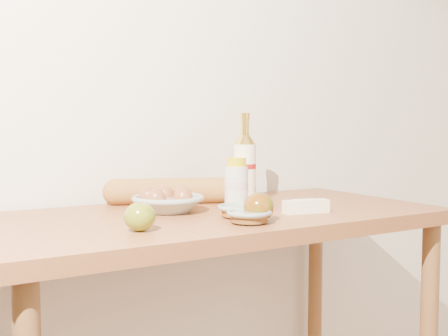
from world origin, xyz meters
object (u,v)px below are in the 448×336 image
Objects in this scene: table at (218,257)px; bourbon_bottle at (245,167)px; cream_bottle at (236,183)px; egg_bowl at (168,202)px; baguette at (181,191)px.

table is 0.29m from bourbon_bottle.
cream_bottle is 0.24m from egg_bowl.
cream_bottle is at bearing 6.14° from egg_bowl.
table is at bearing -63.52° from baguette.
table is 0.20m from egg_bowl.
egg_bowl is (-0.23, -0.02, -0.04)m from cream_bottle.
table is 8.68× the size of cream_bottle.
table is at bearing -165.07° from bourbon_bottle.
bourbon_bottle is at bearing 14.07° from cream_bottle.
cream_bottle is at bearing -16.50° from baguette.
egg_bowl is at bearing 168.29° from bourbon_bottle.
bourbon_bottle is at bearing 7.31° from egg_bowl.
bourbon_bottle reaches higher than egg_bowl.
bourbon_bottle is 0.59× the size of baguette.
bourbon_bottle reaches higher than cream_bottle.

